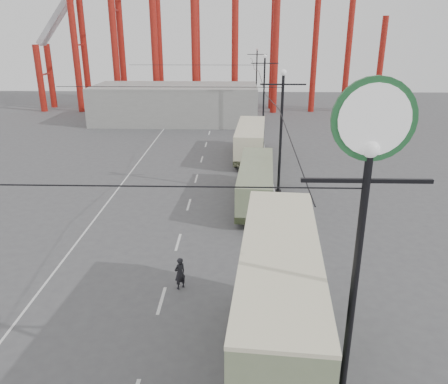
{
  "coord_description": "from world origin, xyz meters",
  "views": [
    {
      "loc": [
        2.42,
        -13.18,
        11.7
      ],
      "look_at": [
        1.71,
        10.55,
        3.0
      ],
      "focal_mm": 35.0,
      "sensor_mm": 36.0,
      "label": 1
    }
  ],
  "objects_px": {
    "single_decker_cream": "(250,140)",
    "pedestrian": "(180,273)",
    "lamp_post_near": "(365,198)",
    "double_decker_bus": "(278,308)",
    "single_decker_green": "(256,182)"
  },
  "relations": [
    {
      "from": "lamp_post_near",
      "to": "single_decker_green",
      "type": "height_order",
      "value": "lamp_post_near"
    },
    {
      "from": "single_decker_cream",
      "to": "single_decker_green",
      "type": "bearing_deg",
      "value": -85.76
    },
    {
      "from": "single_decker_green",
      "to": "single_decker_cream",
      "type": "height_order",
      "value": "single_decker_cream"
    },
    {
      "from": "single_decker_cream",
      "to": "pedestrian",
      "type": "height_order",
      "value": "single_decker_cream"
    },
    {
      "from": "lamp_post_near",
      "to": "pedestrian",
      "type": "xyz_separation_m",
      "value": [
        -5.85,
        8.08,
        -7.04
      ]
    },
    {
      "from": "single_decker_green",
      "to": "pedestrian",
      "type": "height_order",
      "value": "single_decker_green"
    },
    {
      "from": "single_decker_green",
      "to": "pedestrian",
      "type": "relative_size",
      "value": 6.26
    },
    {
      "from": "lamp_post_near",
      "to": "single_decker_cream",
      "type": "bearing_deg",
      "value": 93.34
    },
    {
      "from": "double_decker_bus",
      "to": "single_decker_green",
      "type": "xyz_separation_m",
      "value": [
        -0.04,
        17.18,
        -1.37
      ]
    },
    {
      "from": "single_decker_cream",
      "to": "lamp_post_near",
      "type": "bearing_deg",
      "value": -82.75
    },
    {
      "from": "single_decker_cream",
      "to": "pedestrian",
      "type": "xyz_separation_m",
      "value": [
        -4.0,
        -23.59,
        -1.0
      ]
    },
    {
      "from": "single_decker_cream",
      "to": "pedestrian",
      "type": "relative_size",
      "value": 6.43
    },
    {
      "from": "single_decker_green",
      "to": "single_decker_cream",
      "type": "relative_size",
      "value": 0.97
    },
    {
      "from": "double_decker_bus",
      "to": "single_decker_cream",
      "type": "relative_size",
      "value": 0.96
    },
    {
      "from": "lamp_post_near",
      "to": "double_decker_bus",
      "type": "bearing_deg",
      "value": 126.77
    }
  ]
}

